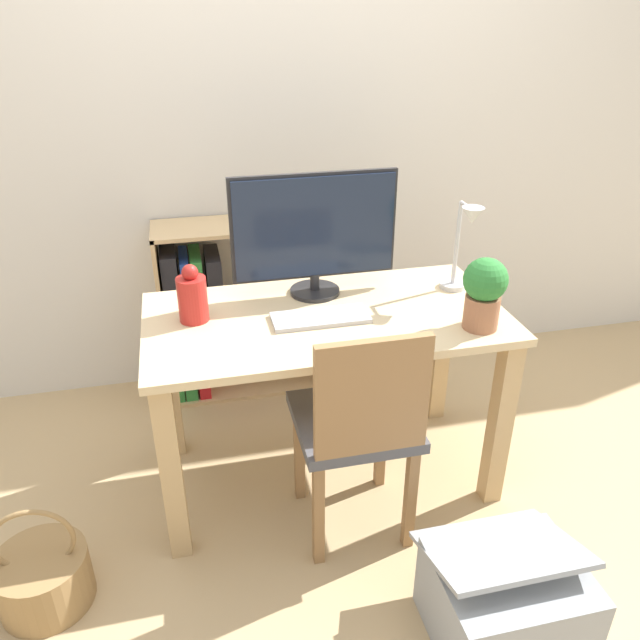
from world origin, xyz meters
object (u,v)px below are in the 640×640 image
object	(u,v)px
basket	(43,577)
vase	(192,297)
potted_plant	(484,291)
desk_lamp	(464,241)
chair	(359,424)
storage_box	(505,599)
monitor	(314,230)
keyboard	(320,318)
bookshelf	(214,312)

from	to	relation	value
basket	vase	bearing A→B (deg)	39.17
potted_plant	desk_lamp	bearing A→B (deg)	80.89
chair	vase	bearing A→B (deg)	146.15
vase	storage_box	world-z (taller)	vase
desk_lamp	basket	size ratio (longest dim) A/B	0.91
monitor	potted_plant	world-z (taller)	monitor
keyboard	vase	xyz separation A→B (m)	(-0.43, 0.10, 0.08)
chair	bookshelf	size ratio (longest dim) A/B	1.03
keyboard	desk_lamp	distance (m)	0.61
basket	storage_box	world-z (taller)	basket
vase	chair	distance (m)	0.72
desk_lamp	chair	world-z (taller)	desk_lamp
keyboard	storage_box	bearing A→B (deg)	-64.28
keyboard	chair	world-z (taller)	chair
vase	desk_lamp	distance (m)	1.01
bookshelf	vase	bearing A→B (deg)	-98.01
desk_lamp	basket	xyz separation A→B (m)	(-1.56, -0.45, -0.84)
monitor	basket	bearing A→B (deg)	-150.33
monitor	basket	size ratio (longest dim) A/B	1.60
vase	potted_plant	size ratio (longest dim) A/B	0.83
potted_plant	basket	xyz separation A→B (m)	(-1.51, -0.18, -0.77)
bookshelf	desk_lamp	bearing A→B (deg)	-36.58
potted_plant	storage_box	distance (m)	0.96
monitor	storage_box	bearing A→B (deg)	-70.85
monitor	chair	size ratio (longest dim) A/B	0.71
vase	storage_box	size ratio (longest dim) A/B	0.48
potted_plant	storage_box	world-z (taller)	potted_plant
desk_lamp	storage_box	xyz separation A→B (m)	(-0.18, -0.89, -0.80)
keyboard	potted_plant	world-z (taller)	potted_plant
basket	desk_lamp	bearing A→B (deg)	16.05
vase	desk_lamp	size ratio (longest dim) A/B	0.59
vase	desk_lamp	world-z (taller)	desk_lamp
chair	basket	distance (m)	1.12
keyboard	basket	distance (m)	1.23
keyboard	vase	size ratio (longest dim) A/B	1.63
potted_plant	bookshelf	bearing A→B (deg)	132.44
storage_box	potted_plant	bearing A→B (deg)	77.26
chair	storage_box	bearing A→B (deg)	-52.40
potted_plant	chair	distance (m)	0.61
keyboard	desk_lamp	size ratio (longest dim) A/B	0.97
desk_lamp	potted_plant	size ratio (longest dim) A/B	1.40
desk_lamp	chair	size ratio (longest dim) A/B	0.41
potted_plant	basket	world-z (taller)	potted_plant
chair	basket	bearing A→B (deg)	-172.00
basket	storage_box	xyz separation A→B (m)	(1.37, -0.44, 0.04)
monitor	desk_lamp	bearing A→B (deg)	-13.92
basket	potted_plant	bearing A→B (deg)	6.69
potted_plant	basket	size ratio (longest dim) A/B	0.66
potted_plant	storage_box	bearing A→B (deg)	-102.74
desk_lamp	potted_plant	distance (m)	0.28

